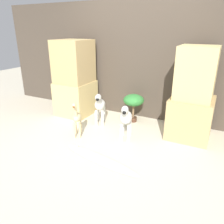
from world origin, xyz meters
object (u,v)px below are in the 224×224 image
object	(u,v)px
zebra_left	(100,105)
potted_palm_front	(134,101)
surfboard	(99,159)
zebra_right	(126,118)
giraffe_figurine	(77,117)

from	to	relation	value
zebra_left	potted_palm_front	size ratio (longest dim) A/B	1.16
surfboard	potted_palm_front	bearing A→B (deg)	93.52
zebra_right	giraffe_figurine	xyz separation A→B (m)	(-0.75, -0.27, -0.03)
zebra_right	surfboard	size ratio (longest dim) A/B	0.49
giraffe_figurine	zebra_left	bearing A→B (deg)	82.96
giraffe_figurine	zebra_right	bearing A→B (deg)	19.42
zebra_right	potted_palm_front	bearing A→B (deg)	102.83
zebra_right	potted_palm_front	world-z (taller)	zebra_right
giraffe_figurine	potted_palm_front	xyz separation A→B (m)	(0.58, 1.01, 0.06)
surfboard	zebra_right	bearing A→B (deg)	83.38
zebra_right	giraffe_figurine	distance (m)	0.80
giraffe_figurine	surfboard	bearing A→B (deg)	-32.88
surfboard	giraffe_figurine	bearing A→B (deg)	147.12
zebra_left	potted_palm_front	world-z (taller)	zebra_left
zebra_left	surfboard	size ratio (longest dim) A/B	0.49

